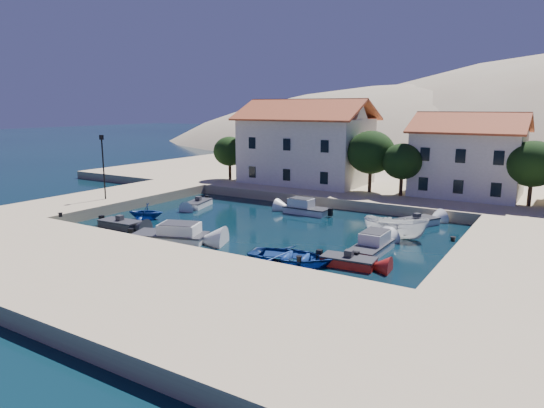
{
  "coord_description": "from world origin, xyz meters",
  "views": [
    {
      "loc": [
        20.9,
        -22.98,
        9.83
      ],
      "look_at": [
        0.3,
        10.23,
        2.0
      ],
      "focal_mm": 32.0,
      "sensor_mm": 36.0,
      "label": 1
    }
  ],
  "objects_px": {
    "building_left": "(306,141)",
    "cabin_cruiser_east": "(371,247)",
    "lamppost": "(103,161)",
    "building_mid": "(468,154)",
    "rowboat_south": "(291,263)",
    "boat_east": "(395,238)",
    "cabin_cruiser_south": "(170,235)"
  },
  "relations": [
    {
      "from": "lamppost",
      "to": "building_mid",
      "type": "bearing_deg",
      "value": 35.45
    },
    {
      "from": "building_left",
      "to": "rowboat_south",
      "type": "xyz_separation_m",
      "value": [
        12.25,
        -25.09,
        -5.94
      ]
    },
    {
      "from": "building_mid",
      "to": "rowboat_south",
      "type": "height_order",
      "value": "building_mid"
    },
    {
      "from": "building_left",
      "to": "lamppost",
      "type": "bearing_deg",
      "value": -119.9
    },
    {
      "from": "boat_east",
      "to": "building_left",
      "type": "bearing_deg",
      "value": 38.95
    },
    {
      "from": "lamppost",
      "to": "boat_east",
      "type": "bearing_deg",
      "value": 9.05
    },
    {
      "from": "cabin_cruiser_east",
      "to": "cabin_cruiser_south",
      "type": "bearing_deg",
      "value": 110.18
    },
    {
      "from": "lamppost",
      "to": "cabin_cruiser_south",
      "type": "relative_size",
      "value": 1.05
    },
    {
      "from": "lamppost",
      "to": "cabin_cruiser_east",
      "type": "distance_m",
      "value": 27.7
    },
    {
      "from": "cabin_cruiser_east",
      "to": "building_left",
      "type": "bearing_deg",
      "value": 38.26
    },
    {
      "from": "building_mid",
      "to": "boat_east",
      "type": "distance_m",
      "value": 17.52
    },
    {
      "from": "cabin_cruiser_south",
      "to": "boat_east",
      "type": "distance_m",
      "value": 17.03
    },
    {
      "from": "cabin_cruiser_east",
      "to": "boat_east",
      "type": "height_order",
      "value": "cabin_cruiser_east"
    },
    {
      "from": "lamppost",
      "to": "rowboat_south",
      "type": "bearing_deg",
      "value": -12.1
    },
    {
      "from": "lamppost",
      "to": "rowboat_south",
      "type": "xyz_separation_m",
      "value": [
        23.75,
        -5.09,
        -4.75
      ]
    },
    {
      "from": "lamppost",
      "to": "boat_east",
      "type": "relative_size",
      "value": 1.27
    },
    {
      "from": "building_left",
      "to": "cabin_cruiser_east",
      "type": "distance_m",
      "value": 26.35
    },
    {
      "from": "building_mid",
      "to": "rowboat_south",
      "type": "xyz_separation_m",
      "value": [
        -5.75,
        -26.09,
        -5.22
      ]
    },
    {
      "from": "building_left",
      "to": "cabin_cruiser_south",
      "type": "xyz_separation_m",
      "value": [
        2.05,
        -25.32,
        -5.46
      ]
    },
    {
      "from": "cabin_cruiser_south",
      "to": "building_mid",
      "type": "bearing_deg",
      "value": 39.52
    },
    {
      "from": "building_left",
      "to": "lamppost",
      "type": "distance_m",
      "value": 23.1
    },
    {
      "from": "rowboat_south",
      "to": "cabin_cruiser_east",
      "type": "distance_m",
      "value": 6.01
    },
    {
      "from": "building_mid",
      "to": "building_left",
      "type": "bearing_deg",
      "value": -176.82
    },
    {
      "from": "building_mid",
      "to": "boat_east",
      "type": "bearing_deg",
      "value": -96.71
    },
    {
      "from": "cabin_cruiser_east",
      "to": "boat_east",
      "type": "bearing_deg",
      "value": -1.94
    },
    {
      "from": "rowboat_south",
      "to": "lamppost",
      "type": "bearing_deg",
      "value": 67.52
    },
    {
      "from": "building_mid",
      "to": "cabin_cruiser_east",
      "type": "bearing_deg",
      "value": -95.72
    },
    {
      "from": "building_left",
      "to": "rowboat_south",
      "type": "bearing_deg",
      "value": -63.98
    },
    {
      "from": "boat_east",
      "to": "cabin_cruiser_south",
      "type": "bearing_deg",
      "value": 117.91
    },
    {
      "from": "boat_east",
      "to": "building_mid",
      "type": "bearing_deg",
      "value": -13.54
    },
    {
      "from": "building_left",
      "to": "building_mid",
      "type": "bearing_deg",
      "value": 3.18
    },
    {
      "from": "building_mid",
      "to": "rowboat_south",
      "type": "relative_size",
      "value": 1.91
    }
  ]
}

